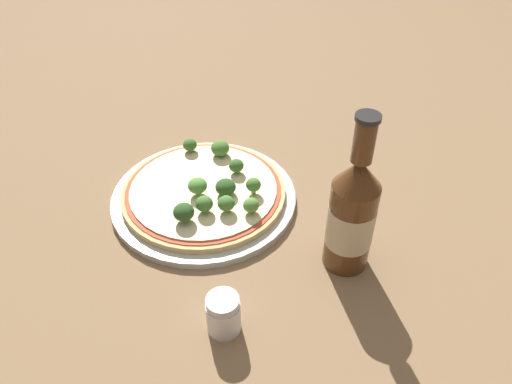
{
  "coord_description": "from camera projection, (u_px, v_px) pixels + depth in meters",
  "views": [
    {
      "loc": [
        0.45,
        -0.39,
        0.53
      ],
      "look_at": [
        0.08,
        0.02,
        0.06
      ],
      "focal_mm": 35.0,
      "sensor_mm": 36.0,
      "label": 1
    }
  ],
  "objects": [
    {
      "name": "broccoli_floret_5",
      "position": [
        220.0,
        148.0,
        0.85
      ],
      "size": [
        0.03,
        0.03,
        0.03
      ],
      "color": "#89A866",
      "rests_on": "pizza"
    },
    {
      "name": "broccoli_floret_9",
      "position": [
        204.0,
        204.0,
        0.74
      ],
      "size": [
        0.03,
        0.03,
        0.03
      ],
      "color": "#89A866",
      "rests_on": "pizza"
    },
    {
      "name": "broccoli_floret_0",
      "position": [
        238.0,
        167.0,
        0.81
      ],
      "size": [
        0.02,
        0.02,
        0.02
      ],
      "color": "#89A866",
      "rests_on": "pizza"
    },
    {
      "name": "pizza",
      "position": [
        204.0,
        191.0,
        0.79
      ],
      "size": [
        0.26,
        0.26,
        0.01
      ],
      "color": "tan",
      "rests_on": "plate"
    },
    {
      "name": "beer_bottle",
      "position": [
        352.0,
        214.0,
        0.65
      ],
      "size": [
        0.06,
        0.06,
        0.24
      ],
      "color": "#563319",
      "rests_on": "ground_plane"
    },
    {
      "name": "broccoli_floret_7",
      "position": [
        184.0,
        212.0,
        0.72
      ],
      "size": [
        0.03,
        0.03,
        0.03
      ],
      "color": "#89A866",
      "rests_on": "pizza"
    },
    {
      "name": "broccoli_floret_2",
      "position": [
        190.0,
        145.0,
        0.86
      ],
      "size": [
        0.02,
        0.02,
        0.02
      ],
      "color": "#89A866",
      "rests_on": "pizza"
    },
    {
      "name": "ground_plane",
      "position": [
        207.0,
        205.0,
        0.79
      ],
      "size": [
        3.0,
        3.0,
        0.0
      ],
      "primitive_type": "plane",
      "color": "#846647"
    },
    {
      "name": "pepper_shaker",
      "position": [
        223.0,
        314.0,
        0.6
      ],
      "size": [
        0.04,
        0.04,
        0.06
      ],
      "color": "silver",
      "rests_on": "ground_plane"
    },
    {
      "name": "broccoli_floret_8",
      "position": [
        197.0,
        186.0,
        0.76
      ],
      "size": [
        0.03,
        0.03,
        0.03
      ],
      "color": "#89A866",
      "rests_on": "pizza"
    },
    {
      "name": "broccoli_floret_4",
      "position": [
        226.0,
        187.0,
        0.77
      ],
      "size": [
        0.03,
        0.03,
        0.03
      ],
      "color": "#89A866",
      "rests_on": "pizza"
    },
    {
      "name": "broccoli_floret_3",
      "position": [
        251.0,
        205.0,
        0.73
      ],
      "size": [
        0.02,
        0.02,
        0.03
      ],
      "color": "#89A866",
      "rests_on": "pizza"
    },
    {
      "name": "broccoli_floret_1",
      "position": [
        226.0,
        203.0,
        0.74
      ],
      "size": [
        0.03,
        0.03,
        0.03
      ],
      "color": "#89A866",
      "rests_on": "pizza"
    },
    {
      "name": "broccoli_floret_6",
      "position": [
        253.0,
        185.0,
        0.77
      ],
      "size": [
        0.02,
        0.02,
        0.03
      ],
      "color": "#89A866",
      "rests_on": "pizza"
    },
    {
      "name": "plate",
      "position": [
        204.0,
        198.0,
        0.8
      ],
      "size": [
        0.29,
        0.29,
        0.01
      ],
      "color": "#B2B7B2",
      "rests_on": "ground_plane"
    }
  ]
}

